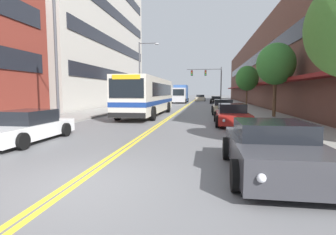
{
  "coord_description": "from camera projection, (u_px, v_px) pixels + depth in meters",
  "views": [
    {
      "loc": [
        2.84,
        -5.2,
        1.99
      ],
      "look_at": [
        -1.36,
        23.34,
        -0.84
      ],
      "focal_mm": 28.0,
      "sensor_mm": 36.0,
      "label": 1
    }
  ],
  "objects": [
    {
      "name": "ground_plane",
      "position": [
        189.0,
        104.0,
        42.16
      ],
      "size": [
        240.0,
        240.0,
        0.0
      ],
      "primitive_type": "plane",
      "color": "slate"
    },
    {
      "name": "sidewalk_left",
      "position": [
        144.0,
        104.0,
        43.23
      ],
      "size": [
        3.88,
        106.0,
        0.13
      ],
      "color": "gray",
      "rests_on": "ground_plane"
    },
    {
      "name": "sidewalk_right",
      "position": [
        236.0,
        104.0,
        41.08
      ],
      "size": [
        3.88,
        106.0,
        0.13
      ],
      "color": "gray",
      "rests_on": "ground_plane"
    },
    {
      "name": "centre_line",
      "position": [
        189.0,
        104.0,
        42.16
      ],
      "size": [
        0.34,
        106.0,
        0.01
      ],
      "color": "yellow",
      "rests_on": "ground_plane"
    },
    {
      "name": "office_tower_left",
      "position": [
        75.0,
        16.0,
        36.79
      ],
      "size": [
        12.08,
        28.71,
        25.1
      ],
      "color": "#BCB7AD",
      "rests_on": "ground_plane"
    },
    {
      "name": "storefront_row_right",
      "position": [
        279.0,
        70.0,
        39.67
      ],
      "size": [
        9.1,
        68.0,
        10.58
      ],
      "color": "brown",
      "rests_on": "ground_plane"
    },
    {
      "name": "city_bus",
      "position": [
        148.0,
        95.0,
        22.22
      ],
      "size": [
        2.83,
        12.06,
        3.1
      ],
      "color": "silver",
      "rests_on": "ground_plane"
    },
    {
      "name": "car_white_parked_left_mid",
      "position": [
        26.0,
        127.0,
        10.5
      ],
      "size": [
        2.07,
        4.65,
        1.25
      ],
      "color": "white",
      "rests_on": "ground_plane"
    },
    {
      "name": "car_dark_grey_parked_right_foreground",
      "position": [
        272.0,
        149.0,
        6.34
      ],
      "size": [
        2.17,
        4.26,
        1.27
      ],
      "color": "#38383D",
      "rests_on": "ground_plane"
    },
    {
      "name": "car_red_parked_right_mid",
      "position": [
        232.0,
        115.0,
        15.92
      ],
      "size": [
        2.06,
        4.91,
        1.27
      ],
      "color": "maroon",
      "rests_on": "ground_plane"
    },
    {
      "name": "car_black_parked_right_far",
      "position": [
        216.0,
        100.0,
        45.41
      ],
      "size": [
        2.0,
        4.82,
        1.23
      ],
      "color": "black",
      "rests_on": "ground_plane"
    },
    {
      "name": "car_beige_parked_right_end",
      "position": [
        223.0,
        107.0,
        23.42
      ],
      "size": [
        2.03,
        4.52,
        1.32
      ],
      "color": "#BCAD89",
      "rests_on": "ground_plane"
    },
    {
      "name": "car_champagne_moving_lead",
      "position": [
        200.0,
        98.0,
        57.04
      ],
      "size": [
        2.21,
        4.16,
        1.36
      ],
      "color": "beige",
      "rests_on": "ground_plane"
    },
    {
      "name": "box_truck",
      "position": [
        181.0,
        94.0,
        47.23
      ],
      "size": [
        2.55,
        6.73,
        3.2
      ],
      "color": "#B7B7BC",
      "rests_on": "ground_plane"
    },
    {
      "name": "traffic_signal_mast",
      "position": [
        209.0,
        78.0,
        43.82
      ],
      "size": [
        5.83,
        0.38,
        6.11
      ],
      "color": "#47474C",
      "rests_on": "ground_plane"
    },
    {
      "name": "street_lamp_left_near",
      "position": [
        61.0,
        33.0,
        14.06
      ],
      "size": [
        2.62,
        0.28,
        8.63
      ],
      "color": "#47474C",
      "rests_on": "ground_plane"
    },
    {
      "name": "street_lamp_left_far",
      "position": [
        142.0,
        69.0,
        31.86
      ],
      "size": [
        2.5,
        0.28,
        7.96
      ],
      "color": "#47474C",
      "rests_on": "ground_plane"
    },
    {
      "name": "street_tree_right_mid",
      "position": [
        276.0,
        64.0,
        19.34
      ],
      "size": [
        2.79,
        2.79,
        5.44
      ],
      "color": "brown",
      "rests_on": "sidewalk_right"
    },
    {
      "name": "street_tree_right_far",
      "position": [
        247.0,
        78.0,
        29.68
      ],
      "size": [
        2.55,
        2.55,
        4.79
      ],
      "color": "brown",
      "rests_on": "sidewalk_right"
    }
  ]
}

